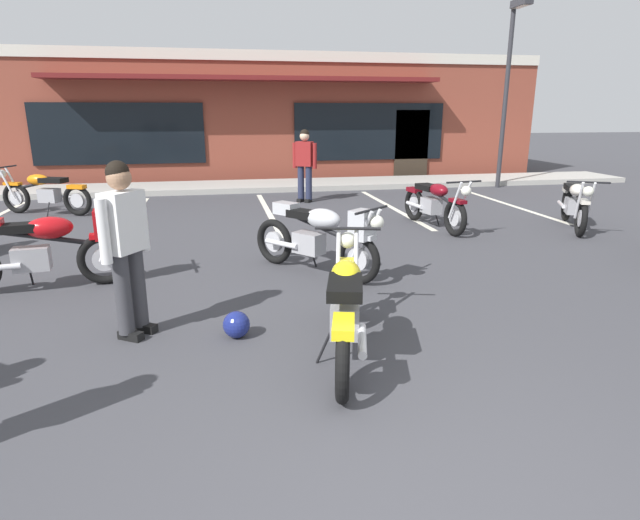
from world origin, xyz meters
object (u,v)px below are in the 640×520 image
at_px(motorcycle_silver_naked, 434,203).
at_px(parking_lot_lamp_post, 510,70).
at_px(motorcycle_cream_vintage, 320,236).
at_px(person_by_back_row, 305,161).
at_px(person_in_black_shirt, 125,240).
at_px(motorcycle_foreground_classic, 345,306).
at_px(motorcycle_green_cafe_racer, 45,192).
at_px(helmet_on_pavement, 236,324).
at_px(motorcycle_red_sportbike, 574,203).
at_px(motorcycle_blue_standard, 48,247).

height_order(motorcycle_silver_naked, parking_lot_lamp_post, parking_lot_lamp_post).
bearing_deg(motorcycle_cream_vintage, motorcycle_silver_naked, 42.81).
bearing_deg(person_by_back_row, parking_lot_lamp_post, 12.12).
bearing_deg(motorcycle_cream_vintage, person_in_black_shirt, -143.92).
bearing_deg(person_by_back_row, motorcycle_silver_naked, -60.83).
relative_size(motorcycle_foreground_classic, motorcycle_cream_vintage, 1.19).
height_order(motorcycle_silver_naked, person_in_black_shirt, person_in_black_shirt).
relative_size(motorcycle_green_cafe_racer, helmet_on_pavement, 7.66).
bearing_deg(person_by_back_row, helmet_on_pavement, -104.41).
bearing_deg(person_in_black_shirt, motorcycle_cream_vintage, 36.08).
xyz_separation_m(motorcycle_cream_vintage, helmet_on_pavement, (-1.17, -1.81, -0.40)).
distance_m(motorcycle_cream_vintage, parking_lot_lamp_post, 9.83).
bearing_deg(motorcycle_cream_vintage, motorcycle_red_sportbike, 20.31).
height_order(motorcycle_silver_naked, person_by_back_row, person_by_back_row).
bearing_deg(motorcycle_cream_vintage, motorcycle_green_cafe_racer, 132.59).
relative_size(motorcycle_blue_standard, person_by_back_row, 1.26).
distance_m(motorcycle_foreground_classic, helmet_on_pavement, 1.14).
height_order(motorcycle_silver_naked, motorcycle_cream_vintage, same).
relative_size(motorcycle_silver_naked, motorcycle_green_cafe_racer, 1.06).
relative_size(motorcycle_cream_vintage, parking_lot_lamp_post, 0.36).
relative_size(person_by_back_row, helmet_on_pavement, 6.44).
bearing_deg(helmet_on_pavement, motorcycle_foreground_classic, -31.67).
height_order(motorcycle_foreground_classic, motorcycle_green_cafe_racer, same).
xyz_separation_m(motorcycle_green_cafe_racer, helmet_on_pavement, (3.61, -7.01, -0.33)).
xyz_separation_m(helmet_on_pavement, parking_lot_lamp_post, (7.65, 8.74, 2.98)).
relative_size(motorcycle_green_cafe_racer, person_in_black_shirt, 1.19).
bearing_deg(parking_lot_lamp_post, person_in_black_shirt, -135.43).
distance_m(motorcycle_silver_naked, person_in_black_shirt, 6.20).
distance_m(motorcycle_red_sportbike, person_in_black_shirt, 8.03).
bearing_deg(person_by_back_row, motorcycle_blue_standard, -125.71).
bearing_deg(person_in_black_shirt, motorcycle_silver_naked, 39.93).
relative_size(motorcycle_red_sportbike, helmet_on_pavement, 7.49).
distance_m(motorcycle_cream_vintage, person_in_black_shirt, 2.69).
relative_size(motorcycle_green_cafe_racer, person_by_back_row, 1.19).
bearing_deg(motorcycle_red_sportbike, person_by_back_row, 138.66).
relative_size(motorcycle_silver_naked, motorcycle_cream_vintage, 1.21).
distance_m(motorcycle_blue_standard, person_in_black_shirt, 2.03).
relative_size(motorcycle_red_sportbike, parking_lot_lamp_post, 0.41).
distance_m(motorcycle_green_cafe_racer, motorcycle_cream_vintage, 7.06).
height_order(motorcycle_red_sportbike, person_by_back_row, person_by_back_row).
xyz_separation_m(motorcycle_silver_naked, parking_lot_lamp_post, (3.88, 4.53, 2.65)).
distance_m(motorcycle_red_sportbike, parking_lot_lamp_post, 5.87).
xyz_separation_m(motorcycle_foreground_classic, motorcycle_red_sportbike, (5.34, 4.27, 0.00)).
xyz_separation_m(motorcycle_silver_naked, motorcycle_blue_standard, (-5.90, -2.35, 0.07)).
xyz_separation_m(motorcycle_red_sportbike, person_by_back_row, (-4.34, 3.82, 0.49)).
bearing_deg(motorcycle_foreground_classic, person_in_black_shirt, 156.68).
bearing_deg(parking_lot_lamp_post, motorcycle_blue_standard, -144.89).
height_order(motorcycle_silver_naked, motorcycle_green_cafe_racer, same).
xyz_separation_m(motorcycle_red_sportbike, person_in_black_shirt, (-7.24, -3.45, 0.49)).
relative_size(motorcycle_blue_standard, person_in_black_shirt, 1.26).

